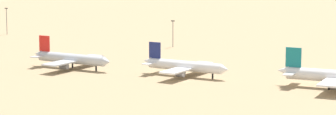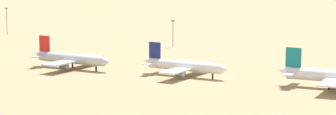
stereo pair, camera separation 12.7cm
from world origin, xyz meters
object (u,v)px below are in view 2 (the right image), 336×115
at_px(light_pole_west, 173,31).
at_px(light_pole_east, 7,19).
at_px(parked_jet_red_2, 71,59).
at_px(parked_jet_navy_3, 184,66).
at_px(parked_jet_teal_4, 334,76).

height_order(light_pole_west, light_pole_east, light_pole_east).
bearing_deg(light_pole_east, light_pole_west, -8.47).
bearing_deg(parked_jet_red_2, parked_jet_navy_3, 9.05).
height_order(parked_jet_red_2, light_pole_east, light_pole_east).
bearing_deg(parked_jet_navy_3, light_pole_west, 123.32).
bearing_deg(parked_jet_red_2, light_pole_west, 88.76).
relative_size(parked_jet_red_2, light_pole_east, 2.55).
bearing_deg(parked_jet_navy_3, parked_jet_red_2, -170.89).
xyz_separation_m(parked_jet_teal_4, light_pole_west, (-92.72, 84.49, 3.25)).
bearing_deg(light_pole_west, light_pole_east, 171.53).
relative_size(parked_jet_teal_4, light_pole_east, 2.77).
distance_m(parked_jet_red_2, parked_jet_teal_4, 107.99).
distance_m(light_pole_west, light_pole_east, 107.97).
relative_size(parked_jet_red_2, light_pole_west, 2.92).
relative_size(parked_jet_teal_4, light_pole_west, 3.17).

